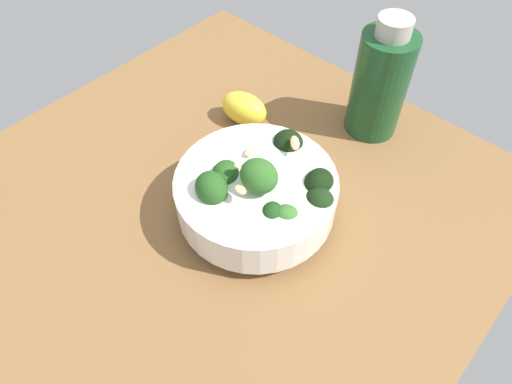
{
  "coord_description": "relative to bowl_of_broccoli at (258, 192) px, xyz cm",
  "views": [
    {
      "loc": [
        25.86,
        -22.49,
        42.98
      ],
      "look_at": [
        4.37,
        1.06,
        4.0
      ],
      "focal_mm": 32.31,
      "sensor_mm": 36.0,
      "label": 1
    }
  ],
  "objects": [
    {
      "name": "lemon_wedge",
      "position": [
        -12.13,
        10.6,
        -1.86
      ],
      "size": [
        7.26,
        5.29,
        4.4
      ],
      "primitive_type": "ellipsoid",
      "rotation": [
        0.0,
        0.0,
        0.19
      ],
      "color": "yellow",
      "rests_on": "ground_plane"
    },
    {
      "name": "ground_plane",
      "position": [
        -4.52,
        -1.18,
        -5.57
      ],
      "size": [
        61.12,
        61.12,
        3.03
      ],
      "primitive_type": "cube",
      "color": "brown"
    },
    {
      "name": "bottle_tall",
      "position": [
        1.21,
        21.35,
        3.26
      ],
      "size": [
        6.9,
        6.9,
        16.0
      ],
      "color": "#194723",
      "rests_on": "ground_plane"
    },
    {
      "name": "bowl_of_broccoli",
      "position": [
        0.0,
        0.0,
        0.0
      ],
      "size": [
        17.66,
        17.66,
        10.18
      ],
      "color": "white",
      "rests_on": "ground_plane"
    }
  ]
}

